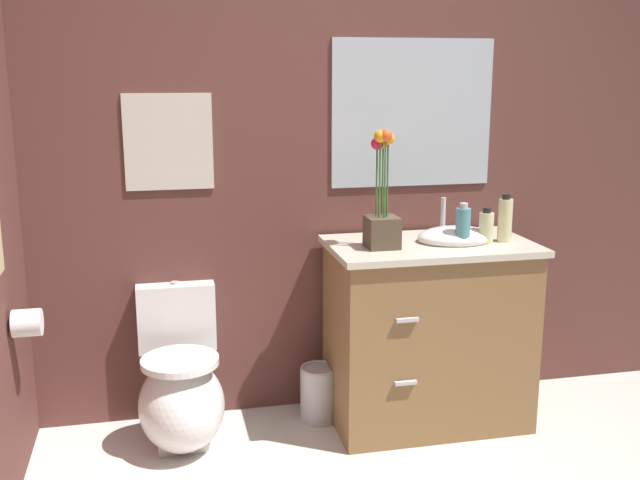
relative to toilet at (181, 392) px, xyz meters
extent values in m
cube|color=brown|center=(0.95, 0.30, 1.01)|extent=(4.36, 0.05, 2.50)
ellipsoid|color=white|center=(0.00, -0.05, -0.04)|extent=(0.38, 0.48, 0.40)
cube|color=white|center=(0.00, 0.00, -0.15)|extent=(0.22, 0.26, 0.18)
cube|color=white|center=(0.00, 0.24, 0.28)|extent=(0.36, 0.13, 0.32)
cylinder|color=white|center=(0.00, -0.07, 0.17)|extent=(0.34, 0.34, 0.03)
cylinder|color=#B7B7BC|center=(0.00, 0.24, 0.44)|extent=(0.04, 0.04, 0.02)
cube|color=brown|center=(1.16, -0.03, 0.18)|extent=(0.90, 0.52, 0.85)
cube|color=beige|center=(1.16, -0.03, 0.62)|extent=(0.94, 0.56, 0.03)
ellipsoid|color=white|center=(1.28, -0.03, 0.65)|extent=(0.36, 0.26, 0.10)
cylinder|color=#B7B7BC|center=(1.28, 0.13, 0.72)|extent=(0.02, 0.02, 0.18)
cube|color=#B7B7BC|center=(0.96, -0.30, 0.37)|extent=(0.10, 0.02, 0.02)
cube|color=#B7B7BC|center=(0.96, -0.30, 0.08)|extent=(0.10, 0.02, 0.02)
cube|color=#4C3D2D|center=(0.91, -0.07, 0.70)|extent=(0.14, 0.14, 0.14)
cylinder|color=#386B2D|center=(0.93, -0.07, 0.95)|extent=(0.01, 0.01, 0.34)
sphere|color=orange|center=(0.93, -0.07, 1.12)|extent=(0.06, 0.06, 0.06)
cylinder|color=#386B2D|center=(0.92, -0.03, 0.94)|extent=(0.01, 0.01, 0.32)
sphere|color=orange|center=(0.92, -0.03, 1.10)|extent=(0.06, 0.06, 0.06)
cylinder|color=#386B2D|center=(0.89, -0.05, 0.94)|extent=(0.01, 0.01, 0.32)
sphere|color=#E01E51|center=(0.89, -0.05, 1.10)|extent=(0.06, 0.06, 0.06)
cylinder|color=#386B2D|center=(0.89, -0.08, 0.95)|extent=(0.01, 0.01, 0.36)
sphere|color=orange|center=(0.89, -0.08, 1.13)|extent=(0.06, 0.06, 0.06)
cylinder|color=#386B2D|center=(0.91, -0.09, 0.95)|extent=(0.01, 0.01, 0.36)
sphere|color=#EA4C23|center=(0.91, -0.09, 1.13)|extent=(0.06, 0.06, 0.06)
cylinder|color=beige|center=(1.49, -0.08, 0.73)|extent=(0.07, 0.07, 0.20)
cylinder|color=black|center=(1.49, -0.08, 0.85)|extent=(0.04, 0.04, 0.02)
cylinder|color=beige|center=(1.39, -0.09, 0.71)|extent=(0.07, 0.07, 0.14)
cylinder|color=black|center=(1.39, -0.09, 0.79)|extent=(0.04, 0.04, 0.02)
cylinder|color=teal|center=(1.27, -0.12, 0.72)|extent=(0.07, 0.07, 0.17)
cylinder|color=#B7B7BC|center=(1.27, -0.12, 0.82)|extent=(0.04, 0.04, 0.02)
cylinder|color=#B7B7BC|center=(0.65, 0.08, -0.11)|extent=(0.18, 0.18, 0.26)
torus|color=#B7B7BC|center=(0.65, 0.08, 0.02)|extent=(0.18, 0.18, 0.01)
cube|color=beige|center=(0.00, 0.27, 1.09)|extent=(0.40, 0.01, 0.43)
cube|color=#B2BCC6|center=(1.16, 0.27, 1.21)|extent=(0.80, 0.01, 0.70)
cylinder|color=white|center=(-0.59, -0.20, 0.44)|extent=(0.11, 0.11, 0.11)
camera|label=1|loc=(-0.07, -3.18, 1.41)|focal=41.97mm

